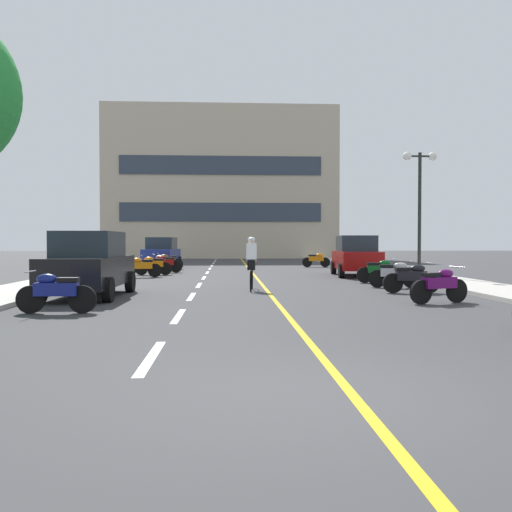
{
  "coord_description": "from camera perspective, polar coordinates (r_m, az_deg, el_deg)",
  "views": [
    {
      "loc": [
        -0.99,
        -5.16,
        1.52
      ],
      "look_at": [
        0.04,
        14.38,
        1.02
      ],
      "focal_mm": 37.94,
      "sensor_mm": 36.0,
      "label": 1
    }
  ],
  "objects": [
    {
      "name": "motorcycle_2",
      "position": [
        14.19,
        18.79,
        -2.86
      ],
      "size": [
        1.64,
        0.78,
        0.92
      ],
      "color": "black",
      "rests_on": "ground"
    },
    {
      "name": "motorcycle_6",
      "position": [
        23.85,
        -11.98,
        -1.1
      ],
      "size": [
        1.69,
        0.6,
        0.92
      ],
      "color": "black",
      "rests_on": "ground"
    },
    {
      "name": "motorcycle_3",
      "position": [
        16.81,
        16.09,
        -2.18
      ],
      "size": [
        1.7,
        0.6,
        0.92
      ],
      "color": "black",
      "rests_on": "ground"
    },
    {
      "name": "curb_right",
      "position": [
        30.32,
        12.65,
        -1.34
      ],
      "size": [
        2.4,
        72.0,
        0.12
      ],
      "primitive_type": "cube",
      "color": "#B7B2A8",
      "rests_on": "ground"
    },
    {
      "name": "motorcycle_9",
      "position": [
        29.07,
        -9.72,
        -0.63
      ],
      "size": [
        1.64,
        0.8,
        0.92
      ],
      "color": "black",
      "rests_on": "ground"
    },
    {
      "name": "curb_left",
      "position": [
        29.85,
        -15.04,
        -1.4
      ],
      "size": [
        2.4,
        72.0,
        0.12
      ],
      "primitive_type": "cube",
      "color": "#B7B2A8",
      "rests_on": "ground"
    },
    {
      "name": "lane_dash_1",
      "position": [
        11.31,
        -8.17,
        -6.27
      ],
      "size": [
        0.14,
        2.2,
        0.01
      ],
      "primitive_type": "cube",
      "color": "silver",
      "rests_on": "ground"
    },
    {
      "name": "lane_dash_11",
      "position": [
        51.19,
        -4.16,
        -0.25
      ],
      "size": [
        0.14,
        2.2,
        0.01
      ],
      "primitive_type": "cube",
      "color": "silver",
      "rests_on": "ground"
    },
    {
      "name": "motorcycle_5",
      "position": [
        20.67,
        12.92,
        -1.49
      ],
      "size": [
        1.7,
        0.6,
        0.92
      ],
      "color": "black",
      "rests_on": "ground"
    },
    {
      "name": "lane_dash_2",
      "position": [
        15.27,
        -6.82,
        -4.26
      ],
      "size": [
        0.14,
        2.2,
        0.01
      ],
      "primitive_type": "cube",
      "color": "silver",
      "rests_on": "ground"
    },
    {
      "name": "street_lamp_mid",
      "position": [
        24.1,
        16.88,
        7.14
      ],
      "size": [
        1.46,
        0.36,
        5.23
      ],
      "color": "black",
      "rests_on": "curb_right"
    },
    {
      "name": "motorcycle_4",
      "position": [
        18.6,
        14.42,
        -1.82
      ],
      "size": [
        1.66,
        0.72,
        0.92
      ],
      "color": "black",
      "rests_on": "ground"
    },
    {
      "name": "lane_dash_10",
      "position": [
        47.2,
        -4.25,
        -0.39
      ],
      "size": [
        0.14,
        2.2,
        0.01
      ],
      "primitive_type": "cube",
      "color": "silver",
      "rests_on": "ground"
    },
    {
      "name": "lane_dash_6",
      "position": [
        31.21,
        -4.88,
        -1.34
      ],
      "size": [
        0.14,
        2.2,
        0.01
      ],
      "primitive_type": "cube",
      "color": "silver",
      "rests_on": "ground"
    },
    {
      "name": "lane_dash_4",
      "position": [
        23.23,
        -5.52,
        -2.3
      ],
      "size": [
        0.14,
        2.2,
        0.01
      ],
      "primitive_type": "cube",
      "color": "silver",
      "rests_on": "ground"
    },
    {
      "name": "motorcycle_11",
      "position": [
        33.15,
        6.38,
        -0.37
      ],
      "size": [
        1.7,
        0.6,
        0.92
      ],
      "color": "black",
      "rests_on": "ground"
    },
    {
      "name": "centre_line_yellow",
      "position": [
        29.23,
        -0.59,
        -1.52
      ],
      "size": [
        0.12,
        66.0,
        0.01
      ],
      "primitive_type": "cube",
      "color": "gold",
      "rests_on": "ground"
    },
    {
      "name": "cyclist_rider",
      "position": [
        17.13,
        -0.48,
        -0.67
      ],
      "size": [
        0.42,
        1.77,
        1.71
      ],
      "color": "black",
      "rests_on": "ground"
    },
    {
      "name": "parked_car_near",
      "position": [
        15.72,
        -17.17,
        -0.82
      ],
      "size": [
        1.99,
        4.23,
        1.82
      ],
      "color": "black",
      "rests_on": "ground"
    },
    {
      "name": "parked_car_mid",
      "position": [
        24.76,
        10.51,
        0.03
      ],
      "size": [
        2.18,
        4.32,
        1.82
      ],
      "color": "black",
      "rests_on": "ground"
    },
    {
      "name": "ground_plane",
      "position": [
        26.22,
        -0.86,
        -1.87
      ],
      "size": [
        140.0,
        140.0,
        0.0
      ],
      "primitive_type": "plane",
      "color": "#38383A"
    },
    {
      "name": "lane_dash_5",
      "position": [
        27.22,
        -5.15,
        -1.75
      ],
      "size": [
        0.14,
        2.2,
        0.01
      ],
      "primitive_type": "cube",
      "color": "silver",
      "rests_on": "ground"
    },
    {
      "name": "lane_dash_3",
      "position": [
        19.25,
        -6.03,
        -3.08
      ],
      "size": [
        0.14,
        2.2,
        0.01
      ],
      "primitive_type": "cube",
      "color": "silver",
      "rests_on": "ground"
    },
    {
      "name": "lane_dash_0",
      "position": [
        7.39,
        -11.0,
        -10.43
      ],
      "size": [
        0.14,
        2.2,
        0.01
      ],
      "primitive_type": "cube",
      "color": "silver",
      "rests_on": "ground"
    },
    {
      "name": "motorcycle_1",
      "position": [
        12.31,
        -20.35,
        -3.52
      ],
      "size": [
        1.7,
        0.6,
        0.92
      ],
      "color": "black",
      "rests_on": "ground"
    },
    {
      "name": "parked_car_far",
      "position": [
        33.2,
        -9.91,
        0.39
      ],
      "size": [
        2.11,
        4.29,
        1.82
      ],
      "color": "black",
      "rests_on": "ground"
    },
    {
      "name": "lane_dash_8",
      "position": [
        39.2,
        -4.5,
        -0.77
      ],
      "size": [
        0.14,
        2.2,
        0.01
      ],
      "primitive_type": "cube",
      "color": "silver",
      "rests_on": "ground"
    },
    {
      "name": "lane_dash_7",
      "position": [
        35.21,
        -4.67,
        -1.02
      ],
      "size": [
        0.14,
        2.2,
        0.01
      ],
      "primitive_type": "cube",
      "color": "silver",
      "rests_on": "ground"
    },
    {
      "name": "lane_dash_9",
      "position": [
        43.2,
        -4.37,
        -0.56
      ],
      "size": [
        0.14,
        2.2,
        0.01
      ],
      "primitive_type": "cube",
      "color": "silver",
      "rests_on": "ground"
    },
    {
      "name": "motorcycle_8",
      "position": [
        27.4,
        -9.59,
        -0.76
      ],
      "size": [
        1.7,
        0.6,
        0.92
      ],
      "color": "black",
      "rests_on": "ground"
    },
    {
      "name": "motorcycle_7",
      "position": [
        25.47,
        -10.79,
        -0.93
      ],
      "size": [
        1.7,
        0.6,
        0.92
      ],
      "color": "black",
      "rests_on": "ground"
    },
    {
      "name": "office_building",
      "position": [
        54.1,
        -3.66,
        7.47
      ],
      "size": [
        22.14,
        7.39,
        14.39
      ],
      "color": "#BCAD93",
      "rests_on": "ground"
    },
    {
      "name": "motorcycle_10",
      "position": [
        30.55,
        -9.3,
        -0.53
      ],
      "size": [
        1.7,
        0.6,
        0.92
      ],
      "color": "black",
      "rests_on": "ground"
    }
  ]
}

